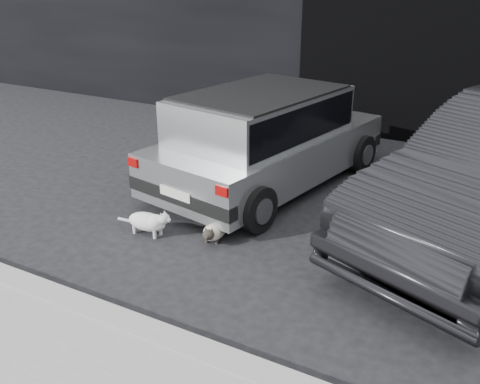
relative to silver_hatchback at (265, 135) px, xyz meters
The scene contains 6 objects.
ground 1.21m from the silver_hatchback, 77.03° to the right, with size 80.00×80.00×0.00m, color black.
garage_opening 3.34m from the silver_hatchback, 68.35° to the left, with size 4.00×0.10×2.60m, color black.
curb 3.79m from the silver_hatchback, 71.02° to the right, with size 18.00×0.25×0.12m, color gray.
silver_hatchback is the anchor object (origin of this frame).
cat_siamese 1.88m from the silver_hatchback, 82.01° to the right, with size 0.33×0.69×0.24m.
cat_white 2.14m from the silver_hatchback, 103.19° to the right, with size 0.72×0.26×0.33m.
Camera 1 is at (2.88, -5.39, 2.85)m, focal length 40.00 mm.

